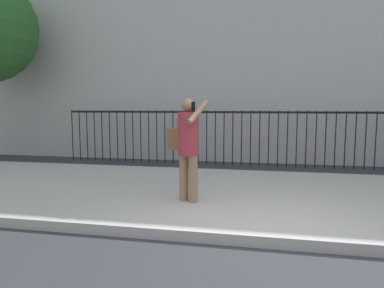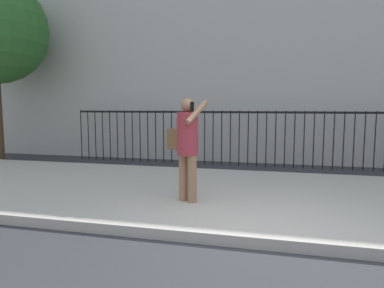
{
  "view_description": "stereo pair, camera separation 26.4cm",
  "coord_description": "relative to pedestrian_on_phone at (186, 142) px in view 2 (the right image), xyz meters",
  "views": [
    {
      "loc": [
        -0.06,
        -4.15,
        1.73
      ],
      "look_at": [
        -1.24,
        1.67,
        1.08
      ],
      "focal_mm": 32.45,
      "sensor_mm": 36.0,
      "label": 1
    },
    {
      "loc": [
        0.2,
        -4.09,
        1.73
      ],
      "look_at": [
        -1.24,
        1.67,
        1.08
      ],
      "focal_mm": 32.45,
      "sensor_mm": 36.0,
      "label": 2
    }
  ],
  "objects": [
    {
      "name": "ground_plane",
      "position": [
        1.26,
        -1.38,
        -1.14
      ],
      "size": [
        60.0,
        60.0,
        0.0
      ],
      "primitive_type": "plane",
      "color": "#333338"
    },
    {
      "name": "sidewalk",
      "position": [
        1.26,
        0.82,
        -1.07
      ],
      "size": [
        28.0,
        4.4,
        0.15
      ],
      "primitive_type": "cube",
      "color": "#B2ADA3",
      "rests_on": "ground"
    },
    {
      "name": "building_facade",
      "position": [
        1.26,
        7.12,
        3.57
      ],
      "size": [
        28.0,
        4.0,
        9.41
      ],
      "primitive_type": "cube",
      "color": "#BCB7B2",
      "rests_on": "ground"
    },
    {
      "name": "iron_fence",
      "position": [
        1.26,
        4.52,
        -0.12
      ],
      "size": [
        12.03,
        0.04,
        1.6
      ],
      "color": "black",
      "rests_on": "ground"
    },
    {
      "name": "pedestrian_on_phone",
      "position": [
        0.0,
        0.0,
        0.0
      ],
      "size": [
        0.72,
        0.58,
        1.7
      ],
      "color": "#936B4C",
      "rests_on": "sidewalk"
    }
  ]
}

